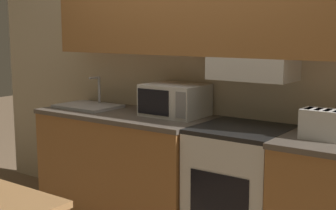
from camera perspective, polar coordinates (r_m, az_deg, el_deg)
The scene contains 7 objects.
wall_back at distance 3.68m, azimuth 4.21°, elevation 7.16°, with size 5.00×0.38×2.55m.
lower_counter_main at distance 3.97m, azimuth -5.17°, elevation -7.57°, with size 1.49×0.67×0.94m.
lower_counter_right_stub at distance 3.21m, azimuth 17.92°, elevation -12.07°, with size 0.50×0.67×0.94m.
stove_range at distance 3.42m, azimuth 8.79°, elevation -10.43°, with size 0.62×0.63×0.94m.
microwave at distance 3.67m, azimuth 0.84°, elevation 0.61°, with size 0.47×0.38×0.25m.
toaster at distance 3.04m, azimuth 18.31°, elevation -2.22°, with size 0.26×0.17×0.19m.
sink_basin at distance 4.15m, azimuth -9.71°, elevation -0.06°, with size 0.53×0.38×0.26m.
Camera 1 is at (1.93, -3.20, 1.60)m, focal length 50.00 mm.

